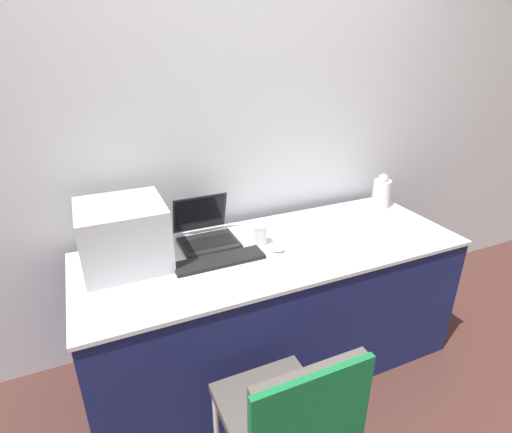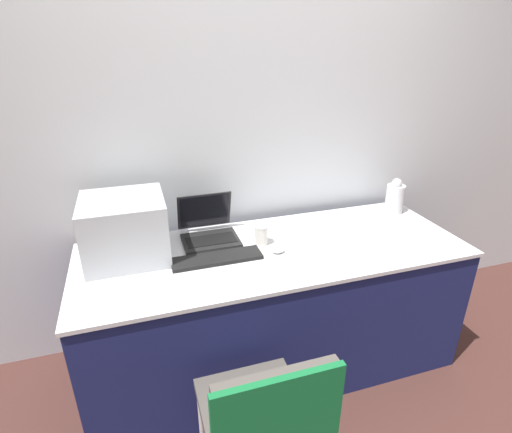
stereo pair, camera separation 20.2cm
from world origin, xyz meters
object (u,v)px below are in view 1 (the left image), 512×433
at_px(printer, 123,233).
at_px(coffee_cup, 260,235).
at_px(mouse, 279,249).
at_px(chair, 292,419).
at_px(laptop_left, 206,232).
at_px(metal_pitcher, 382,192).
at_px(external_keyboard, 220,261).

height_order(printer, coffee_cup, printer).
relative_size(mouse, chair, 0.08).
distance_m(laptop_left, chair, 1.06).
relative_size(printer, laptop_left, 1.31).
xyz_separation_m(mouse, metal_pitcher, (0.87, 0.27, 0.08)).
xyz_separation_m(external_keyboard, coffee_cup, (0.26, 0.09, 0.05)).
relative_size(laptop_left, mouse, 4.40).
relative_size(coffee_cup, mouse, 1.62).
distance_m(printer, chair, 1.10).
bearing_deg(mouse, printer, 165.44).
distance_m(coffee_cup, mouse, 0.13).
bearing_deg(laptop_left, coffee_cup, -32.25).
bearing_deg(chair, coffee_cup, 72.76).
distance_m(external_keyboard, metal_pitcher, 1.22).
bearing_deg(chair, metal_pitcher, 40.32).
bearing_deg(coffee_cup, metal_pitcher, 9.51).
height_order(coffee_cup, chair, coffee_cup).
relative_size(laptop_left, external_keyboard, 0.67).
bearing_deg(metal_pitcher, coffee_cup, -170.49).
height_order(printer, chair, printer).
bearing_deg(external_keyboard, laptop_left, 87.68).
height_order(printer, laptop_left, printer).
height_order(printer, metal_pitcher, printer).
bearing_deg(laptop_left, chair, -90.88).
relative_size(external_keyboard, mouse, 6.59).
bearing_deg(mouse, external_keyboard, 176.55).
height_order(external_keyboard, chair, chair).
distance_m(mouse, chair, 0.85).
relative_size(mouse, metal_pitcher, 0.30).
bearing_deg(printer, chair, -66.43).
distance_m(printer, external_keyboard, 0.48).
bearing_deg(coffee_cup, mouse, -63.78).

